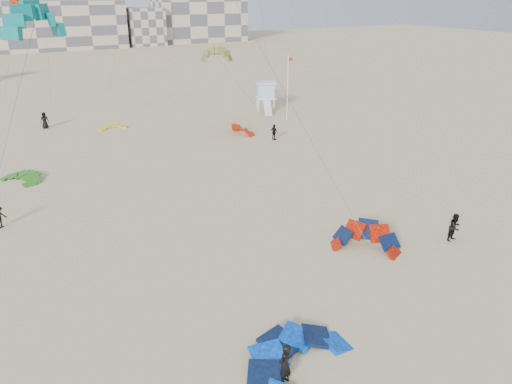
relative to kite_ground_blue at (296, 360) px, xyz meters
name	(u,v)px	position (x,y,z in m)	size (l,w,h in m)	color
ground	(234,348)	(-2.09, 1.94, 0.00)	(320.00, 320.00, 0.00)	tan
kite_ground_blue	(296,360)	(0.00, 0.00, 0.00)	(4.98, 5.13, 1.10)	#0C6EF9
kite_ground_orange	(365,249)	(9.03, 6.58, 0.00)	(4.21, 3.37, 2.58)	#FF1E04
kite_ground_green	(21,181)	(-9.10, 29.27, 0.00)	(3.78, 3.93, 0.95)	#2F7818
kite_ground_red_far	(242,134)	(13.79, 33.79, 0.00)	(3.22, 2.71, 1.97)	red
kite_ground_yellow	(113,128)	(1.49, 42.76, 0.00)	(2.91, 3.06, 0.39)	#F1FE31
kitesurfer_main	(285,364)	(-1.15, -0.92, 0.96)	(0.70, 0.46, 1.91)	black
kitesurfer_b	(455,227)	(14.79, 4.90, 0.92)	(0.89, 0.70, 1.84)	black
kitesurfer_d	(274,132)	(15.73, 30.07, 0.84)	(0.99, 0.41, 1.69)	black
kitesurfer_e	(44,120)	(-5.35, 46.31, 0.94)	(0.92, 0.60, 1.88)	black
kitesurfer_f	(269,89)	(27.08, 51.85, 0.82)	(1.52, 0.48, 1.64)	black
kite_fly_teal_a	(34,24)	(-6.98, 18.18, 13.08)	(6.69, 8.93, 13.31)	#0A837C
kite_fly_olive	(216,56)	(12.85, 38.34, 8.00)	(6.02, 8.25, 8.39)	olive
kite_fly_red	(17,4)	(-5.20, 64.16, 13.04)	(5.83, 8.66, 13.27)	red
lifeguard_tower_near	(266,96)	(21.55, 42.71, 1.84)	(3.42, 5.51, 3.71)	white
flagpole	(288,87)	(21.24, 36.68, 4.07)	(0.63, 0.10, 7.74)	white
condo_mid	(59,25)	(7.91, 131.94, 6.00)	(32.00, 16.00, 12.00)	#C4AF8F
condo_east	(198,13)	(47.91, 133.94, 8.00)	(26.00, 14.00, 16.00)	#C4AF8F
condo_fill_right	(144,26)	(29.91, 129.94, 5.00)	(10.00, 10.00, 10.00)	#C4AF8F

